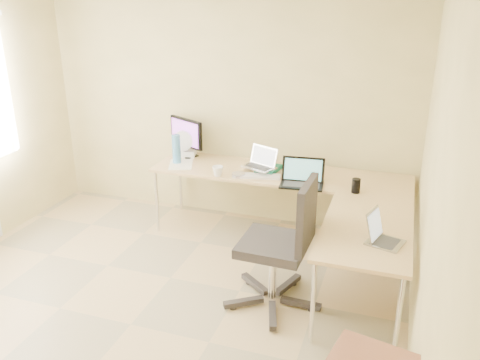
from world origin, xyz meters
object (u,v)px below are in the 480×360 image
(desk_main, at_px, (278,205))
(desk_return, at_px, (363,267))
(laptop_black, at_px, (302,173))
(keyboard, at_px, (256,176))
(monitor, at_px, (186,137))
(mug, at_px, (218,171))
(laptop_center, at_px, (259,158))
(laptop_return, at_px, (386,232))
(desk_fan, at_px, (185,145))
(water_bottle, at_px, (176,149))
(office_chair, at_px, (273,250))

(desk_main, xyz_separation_m, desk_return, (0.98, -1.00, 0.00))
(laptop_black, bearing_deg, keyboard, 163.85)
(desk_main, distance_m, keyboard, 0.47)
(desk_main, height_order, desk_return, same)
(desk_main, xyz_separation_m, monitor, (-1.13, 0.20, 0.58))
(laptop_black, distance_m, mug, 0.86)
(laptop_center, height_order, laptop_return, laptop_center)
(desk_fan, bearing_deg, water_bottle, -100.00)
(laptop_black, height_order, mug, laptop_black)
(office_chair, bearing_deg, desk_main, 103.99)
(desk_return, height_order, office_chair, office_chair)
(desk_return, bearing_deg, office_chair, -164.61)
(laptop_center, xyz_separation_m, laptop_return, (1.33, -1.18, -0.05))
(laptop_black, bearing_deg, mug, 174.71)
(keyboard, bearing_deg, desk_fan, 147.74)
(desk_fan, relative_size, laptop_return, 0.97)
(laptop_center, height_order, office_chair, office_chair)
(keyboard, distance_m, office_chair, 1.12)
(mug, distance_m, laptop_return, 1.93)
(keyboard, distance_m, laptop_return, 1.67)
(desk_main, relative_size, desk_return, 2.04)
(desk_return, height_order, laptop_return, laptop_return)
(water_bottle, height_order, laptop_return, water_bottle)
(water_bottle, bearing_deg, desk_return, -23.95)
(water_bottle, xyz_separation_m, desk_fan, (0.00, 0.22, -0.02))
(desk_return, distance_m, laptop_return, 0.54)
(laptop_black, bearing_deg, water_bottle, 165.28)
(desk_return, relative_size, desk_fan, 4.57)
(keyboard, distance_m, mug, 0.39)
(mug, relative_size, water_bottle, 0.35)
(desk_return, distance_m, monitor, 2.49)
(keyboard, height_order, laptop_return, laptop_return)
(monitor, xyz_separation_m, keyboard, (0.94, -0.40, -0.21))
(desk_return, bearing_deg, laptop_return, -56.84)
(desk_return, relative_size, monitor, 2.57)
(desk_main, xyz_separation_m, laptop_return, (1.13, -1.23, 0.46))
(mug, height_order, laptop_return, laptop_return)
(monitor, distance_m, mug, 0.77)
(desk_main, height_order, monitor, monitor)
(water_bottle, height_order, desk_fan, water_bottle)
(laptop_center, bearing_deg, desk_main, 37.49)
(mug, bearing_deg, water_bottle, 157.68)
(laptop_black, relative_size, desk_fan, 1.43)
(desk_return, bearing_deg, desk_main, 134.27)
(monitor, xyz_separation_m, mug, (0.56, -0.50, -0.16))
(desk_main, distance_m, laptop_return, 1.73)
(laptop_center, bearing_deg, laptop_black, -2.20)
(laptop_return, bearing_deg, desk_return, 49.98)
(laptop_black, distance_m, desk_fan, 1.49)
(laptop_center, xyz_separation_m, desk_fan, (-0.92, 0.21, -0.01))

